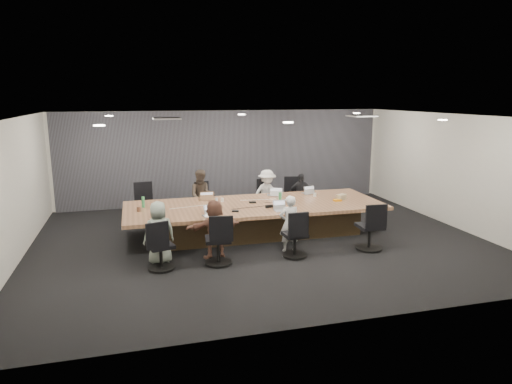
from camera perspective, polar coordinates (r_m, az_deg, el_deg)
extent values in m
cube|color=black|center=(10.45, 0.58, -6.08)|extent=(10.00, 8.00, 0.00)
cube|color=white|center=(9.95, 0.61, 9.44)|extent=(10.00, 8.00, 0.00)
cube|color=beige|center=(13.95, -3.88, 4.38)|extent=(10.00, 0.00, 2.80)
cube|color=beige|center=(6.45, 10.30, -4.81)|extent=(10.00, 0.00, 2.80)
cube|color=beige|center=(10.01, -28.15, -0.05)|extent=(0.00, 8.00, 2.80)
cube|color=beige|center=(12.41, 23.43, 2.46)|extent=(0.00, 8.00, 2.80)
cube|color=#4C4B56|center=(13.87, -3.81, 4.34)|extent=(9.80, 0.04, 2.80)
cube|color=#3C2C19|center=(10.82, -0.14, -3.63)|extent=(4.80, 1.40, 0.66)
cube|color=#986949|center=(10.73, -0.14, -1.72)|extent=(6.00, 2.20, 0.08)
imported|color=#3C322A|center=(11.81, -6.74, -0.55)|extent=(0.72, 0.58, 1.39)
cube|color=#8C6647|center=(11.27, -6.33, -0.87)|extent=(0.34, 0.24, 0.02)
imported|color=silver|center=(12.19, 1.38, -0.26)|extent=(0.93, 0.66, 1.31)
cube|color=#B2B2B7|center=(11.65, 2.15, -0.37)|extent=(0.34, 0.28, 0.02)
imported|color=black|center=(12.50, 5.56, -0.32)|extent=(0.74, 0.45, 1.18)
cube|color=#B2B2B7|center=(11.96, 6.50, -0.12)|extent=(0.32, 0.25, 0.02)
imported|color=gray|center=(9.11, -12.03, -4.99)|extent=(0.67, 0.49, 1.25)
cube|color=#8C6647|center=(9.60, -12.26, -3.34)|extent=(0.33, 0.25, 0.02)
imported|color=brown|center=(9.23, -5.19, -4.65)|extent=(1.17, 0.50, 1.22)
cube|color=#B2B2B7|center=(9.71, -5.77, -2.95)|extent=(0.34, 0.27, 0.02)
imported|color=silver|center=(9.61, 4.18, -3.96)|extent=(0.45, 0.30, 1.21)
cube|color=#B2B2B7|center=(10.08, 3.16, -2.35)|extent=(0.29, 0.20, 0.02)
cylinder|color=#378E4F|center=(10.69, -13.92, -1.23)|extent=(0.08, 0.08, 0.25)
cylinder|color=#378E4F|center=(10.76, 3.03, -0.75)|extent=(0.08, 0.08, 0.27)
cylinder|color=silver|center=(10.46, -4.94, -1.30)|extent=(0.06, 0.06, 0.21)
cylinder|color=white|center=(10.97, -4.23, -0.99)|extent=(0.09, 0.09, 0.09)
cylinder|color=white|center=(11.59, 7.37, -0.35)|extent=(0.09, 0.09, 0.09)
cylinder|color=brown|center=(10.36, -14.46, -2.08)|extent=(0.11, 0.11, 0.11)
cube|color=black|center=(10.02, -2.60, -2.39)|extent=(0.17, 0.13, 0.03)
cube|color=black|center=(10.83, -0.43, -1.29)|extent=(0.17, 0.13, 0.03)
cube|color=black|center=(10.37, 1.66, -1.79)|extent=(0.18, 0.08, 0.07)
cube|color=tan|center=(11.34, 10.59, -0.63)|extent=(0.28, 0.24, 0.13)
cube|color=orange|center=(11.19, 10.15, -1.01)|extent=(0.18, 0.13, 0.04)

